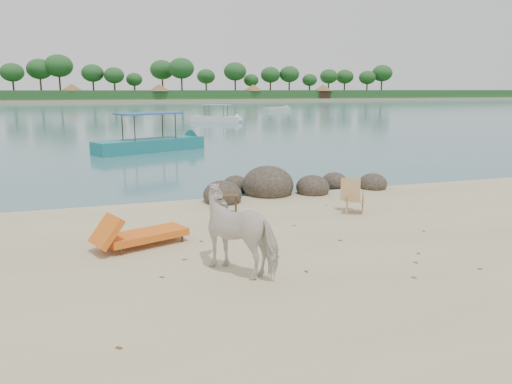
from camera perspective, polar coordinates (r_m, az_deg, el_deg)
water at (r=98.90m, az=-16.32°, el=9.26°), size 400.00×400.00×0.00m
far_shore at (r=178.84m, az=-17.44°, el=10.06°), size 420.00×90.00×1.40m
far_scenery at (r=145.52m, az=-17.18°, el=11.07°), size 420.00×18.00×9.50m
boulders at (r=16.23m, az=2.70°, el=0.58°), size 6.44×2.98×1.23m
cow at (r=9.23m, az=-1.60°, el=-4.45°), size 1.77×1.99×1.56m
side_table at (r=13.56m, az=-3.40°, el=-1.51°), size 0.72×0.57×0.51m
lounge_chair at (r=11.05m, az=-12.48°, el=-4.44°), size 2.32×1.48×0.66m
deck_chair at (r=13.80m, az=11.26°, el=-0.63°), size 0.83×0.85×0.91m
boat_near at (r=28.32m, az=-12.14°, el=8.11°), size 7.12×4.30×3.44m
boat_mid at (r=53.59m, az=-4.59°, el=9.62°), size 5.60×4.76×2.94m
boat_far at (r=79.05m, az=2.42°, el=9.49°), size 6.13×4.50×0.73m
dead_leaves at (r=10.41m, az=7.93°, el=-7.15°), size 7.73×6.67×0.00m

